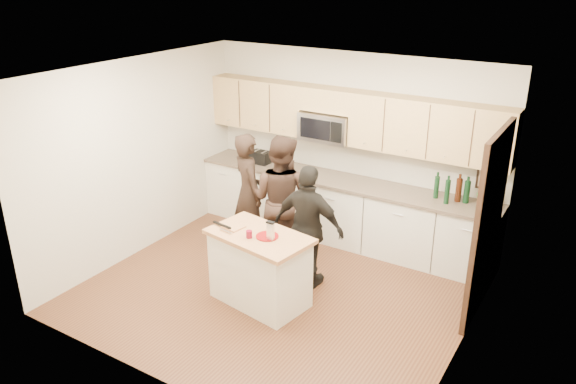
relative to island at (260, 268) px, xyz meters
The scene contains 21 objects.
floor 0.56m from the island, 80.54° to the left, with size 4.50×4.50×0.00m, color brown.
room_shell 1.32m from the island, 80.54° to the left, with size 4.52×4.02×2.71m.
back_cabinetry 2.01m from the island, 88.49° to the left, with size 4.50×0.66×0.94m.
upper_cabinetry 2.56m from the island, 87.71° to the left, with size 4.50×0.33×0.75m.
microwave 2.44m from the island, 96.93° to the left, with size 0.76×0.41×0.40m.
doorway 2.68m from the island, 28.06° to the left, with size 0.06×1.25×2.20m.
framed_picture 3.16m from the island, 48.96° to the left, with size 0.30×0.03×0.38m.
dish_towel 2.06m from the island, 116.26° to the left, with size 0.34×0.60×0.48m.
island is the anchor object (origin of this frame).
red_plate 0.47m from the island, ahead, with size 0.26×0.26×0.02m, color maroon.
box_grater 0.61m from the island, 15.35° to the right, with size 0.09×0.05×0.22m.
drink_glass 0.51m from the island, 110.78° to the right, with size 0.07×0.07×0.09m, color maroon.
cutting_board 0.58m from the island, behind, with size 0.22×0.20×0.02m, color #B97A4D.
tongs 0.68m from the island, behind, with size 0.29×0.03×0.02m, color black.
knife 0.61m from the island, 156.10° to the right, with size 0.20×0.02×0.01m, color silver.
toaster 2.46m from the island, 123.74° to the left, with size 0.29×0.20×0.20m.
bottle_cluster 2.78m from the island, 49.96° to the left, with size 0.64×0.27×0.38m.
orchid 2.98m from the island, 44.71° to the left, with size 0.24×0.19×0.43m, color #39712D.
woman_left 1.48m from the island, 130.29° to the left, with size 0.62×0.41×1.70m, color black.
woman_center 1.21m from the island, 109.52° to the left, with size 0.86×0.67×1.76m, color black.
woman_right 0.79m from the island, 65.75° to the left, with size 0.93×0.39×1.59m, color black.
Camera 1 is at (3.28, -5.10, 3.80)m, focal length 35.00 mm.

